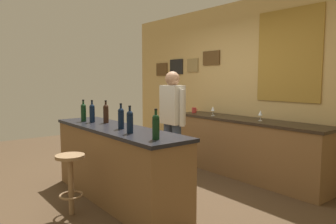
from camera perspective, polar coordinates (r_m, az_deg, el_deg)
ground_plane at (r=4.41m, az=-4.42°, el=-14.13°), size 10.00×10.00×0.00m
back_wall at (r=5.53m, az=13.30°, el=4.80°), size 6.00×0.09×2.80m
bar_counter at (r=4.07m, az=-9.21°, el=-9.10°), size 2.35×0.60×0.92m
side_counter at (r=5.10m, az=13.84°, el=-6.22°), size 2.63×0.56×0.90m
bartender at (r=4.63m, az=0.78°, el=-1.19°), size 0.52×0.21×1.62m
bar_stool at (r=3.76m, az=-17.04°, el=-10.61°), size 0.32×0.32×0.68m
wine_bottle_a at (r=4.59m, az=-14.89°, el=0.05°), size 0.07×0.07×0.31m
wine_bottle_b at (r=4.47m, az=-13.42°, el=-0.07°), size 0.07×0.07×0.31m
wine_bottle_c at (r=4.38m, az=-11.06°, el=-0.14°), size 0.07×0.07×0.31m
wine_bottle_d at (r=3.83m, az=-8.41°, el=-0.97°), size 0.07×0.07×0.31m
wine_bottle_e at (r=3.51m, az=-6.84°, el=-1.60°), size 0.07×0.07×0.31m
wine_bottle_f at (r=3.13m, az=-2.19°, el=-2.48°), size 0.07×0.07×0.31m
wine_glass_a at (r=5.37m, az=8.05°, el=0.54°), size 0.07×0.07×0.16m
wine_glass_b at (r=4.85m, az=16.21°, el=-0.22°), size 0.07×0.07×0.16m
coffee_mug at (r=5.77m, az=4.71°, el=0.34°), size 0.13×0.08×0.09m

